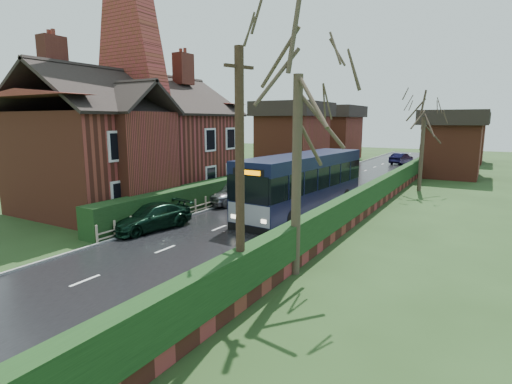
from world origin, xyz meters
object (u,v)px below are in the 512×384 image
Objects in this scene: bus at (303,184)px; telegraph_pole at (240,183)px; car_silver at (235,192)px; car_green at (151,217)px; bus_stop_sign at (294,189)px; brick_house at (136,138)px.

bus is 13.38m from telegraph_pole.
car_silver reaches higher than car_green.
bus is 5.09m from car_silver.
bus_stop_sign is at bearing -16.81° from car_silver.
car_green is (-5.10, -7.64, -1.09)m from bus.
bus is 2.62× the size of car_green.
telegraph_pole is at bearing -70.02° from bus.
brick_house is 1.96× the size of telegraph_pole.
brick_house is 12.18m from bus_stop_sign.
bus is 3.70m from bus_stop_sign.
brick_house reaches higher than bus.
bus_stop_sign is 9.70m from telegraph_pole.
bus is (10.93, 2.95, -2.63)m from brick_house.
brick_house is 1.24× the size of bus.
car_green is at bearing 168.75° from telegraph_pole.
bus_stop_sign is 0.41× the size of telegraph_pole.
bus is at bearing 15.09° from brick_house.
car_green is 7.47m from bus_stop_sign.
car_silver is 15.66m from telegraph_pole.
car_silver is 0.61× the size of telegraph_pole.
car_silver is at bearing -176.03° from bus.
telegraph_pole reaches higher than car_silver.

